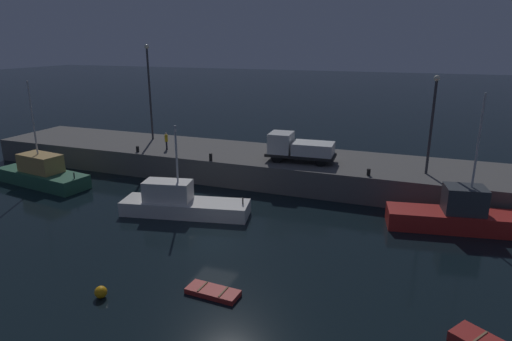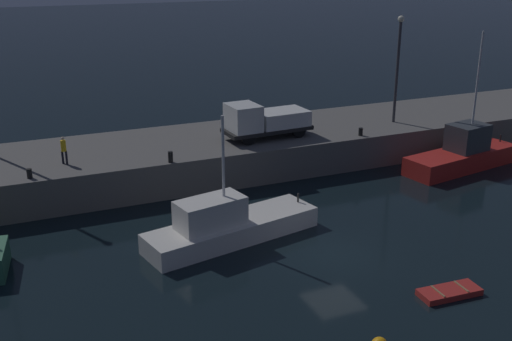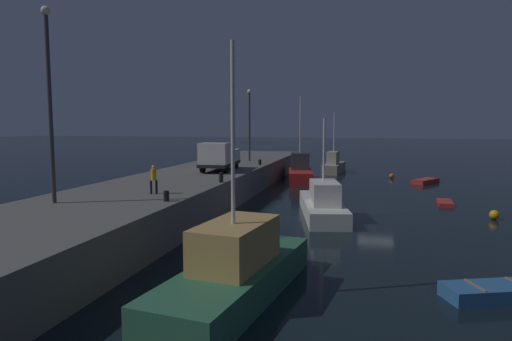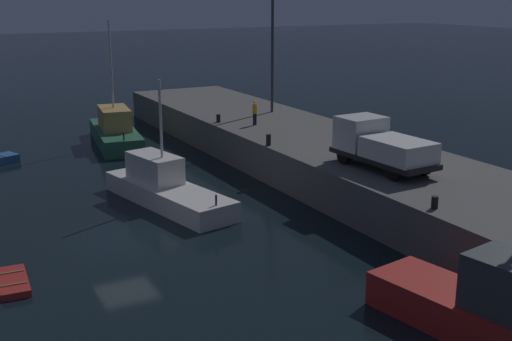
% 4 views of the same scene
% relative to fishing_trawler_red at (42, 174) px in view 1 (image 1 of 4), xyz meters
% --- Properties ---
extents(ground_plane, '(320.00, 320.00, 0.00)m').
position_rel_fishing_trawler_red_xyz_m(ground_plane, '(18.64, -5.16, -0.97)').
color(ground_plane, black).
extents(pier_quay, '(57.56, 8.11, 2.16)m').
position_rel_fishing_trawler_red_xyz_m(pier_quay, '(18.64, 8.70, 0.11)').
color(pier_quay, '#5B5956').
rests_on(pier_quay, ground).
extents(fishing_trawler_red, '(9.21, 3.93, 8.75)m').
position_rel_fishing_trawler_red_xyz_m(fishing_trawler_red, '(0.00, 0.00, 0.00)').
color(fishing_trawler_red, '#2D6647').
rests_on(fishing_trawler_red, ground).
extents(fishing_boat_blue, '(8.84, 3.77, 8.89)m').
position_rel_fishing_trawler_red_xyz_m(fishing_boat_blue, '(32.67, 2.38, 0.02)').
color(fishing_boat_blue, red).
rests_on(fishing_boat_blue, ground).
extents(fishing_boat_white, '(9.30, 4.16, 6.39)m').
position_rel_fishing_trawler_red_xyz_m(fishing_boat_white, '(14.51, -1.68, -0.14)').
color(fishing_boat_white, silver).
rests_on(fishing_boat_white, ground).
extents(rowboat_white_mid, '(2.69, 1.20, 0.31)m').
position_rel_fishing_trawler_red_xyz_m(rowboat_white_mid, '(21.14, -10.18, -0.84)').
color(rowboat_white_mid, '#B22823').
rests_on(rowboat_white_mid, ground).
extents(mooring_buoy_near, '(0.60, 0.60, 0.60)m').
position_rel_fishing_trawler_red_xyz_m(mooring_buoy_near, '(16.23, -12.32, -0.67)').
color(mooring_buoy_near, orange).
rests_on(mooring_buoy_near, ground).
extents(lamp_post_west, '(0.44, 0.44, 9.38)m').
position_rel_fishing_trawler_red_xyz_m(lamp_post_west, '(4.27, 10.48, 6.57)').
color(lamp_post_west, '#38383D').
rests_on(lamp_post_west, pier_quay).
extents(lamp_post_east, '(0.44, 0.44, 7.35)m').
position_rel_fishing_trawler_red_xyz_m(lamp_post_east, '(30.62, 7.38, 5.52)').
color(lamp_post_east, '#38383D').
rests_on(lamp_post_east, pier_quay).
extents(utility_truck, '(5.82, 2.54, 2.35)m').
position_rel_fishing_trawler_red_xyz_m(utility_truck, '(20.55, 7.34, 2.36)').
color(utility_truck, black).
rests_on(utility_truck, pier_quay).
extents(dockworker, '(0.41, 0.41, 1.60)m').
position_rel_fishing_trawler_red_xyz_m(dockworker, '(8.05, 7.04, 2.10)').
color(dockworker, black).
rests_on(dockworker, pier_quay).
extents(bollard_west, '(0.28, 0.28, 0.53)m').
position_rel_fishing_trawler_red_xyz_m(bollard_west, '(6.03, 5.36, 1.46)').
color(bollard_west, black).
rests_on(bollard_west, pier_quay).
extents(bollard_central, '(0.28, 0.28, 0.51)m').
position_rel_fishing_trawler_red_xyz_m(bollard_central, '(26.58, 5.33, 1.45)').
color(bollard_central, black).
rests_on(bollard_central, pier_quay).
extents(bollard_east, '(0.28, 0.28, 0.64)m').
position_rel_fishing_trawler_red_xyz_m(bollard_east, '(13.63, 4.94, 1.51)').
color(bollard_east, black).
rests_on(bollard_east, pier_quay).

